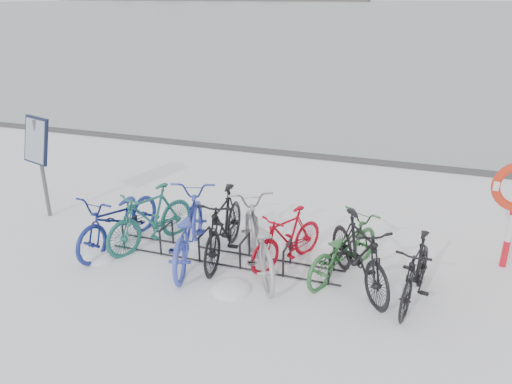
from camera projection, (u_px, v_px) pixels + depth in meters
name	position (u px, v px, depth m)	size (l,w,h in m)	color
ground	(225.00, 259.00, 8.37)	(900.00, 900.00, 0.00)	white
ice_sheet	(428.00, 8.00, 144.43)	(400.00, 298.00, 0.02)	#9EACB2
quay_edge	(307.00, 155.00, 13.53)	(400.00, 0.25, 0.10)	#3F3F42
bike_rack	(225.00, 249.00, 8.30)	(4.00, 0.48, 0.46)	black
info_board	(37.00, 146.00, 9.44)	(0.71, 0.44, 2.01)	#595B5E
bike_0	(119.00, 217.00, 8.65)	(0.72, 2.07, 1.09)	navy
bike_1	(150.00, 216.00, 8.66)	(0.52, 1.83, 1.10)	#1F6358
bike_2	(187.00, 227.00, 8.19)	(0.77, 2.22, 1.16)	#3648BC
bike_3	(224.00, 224.00, 8.25)	(0.56, 1.99, 1.20)	black
bike_4	(258.00, 237.00, 7.88)	(0.75, 2.15, 1.13)	#9A9CA1
bike_5	(287.00, 236.00, 8.10)	(0.45, 1.60, 0.96)	#B30718
bike_6	(344.00, 246.00, 7.76)	(0.64, 1.85, 0.97)	#2E6734
bike_7	(359.00, 251.00, 7.42)	(0.54, 1.92, 1.15)	black
bike_8	(416.00, 269.00, 7.07)	(0.48, 1.68, 1.01)	black
snow_drifts	(195.00, 265.00, 8.19)	(5.69, 2.12, 0.22)	white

